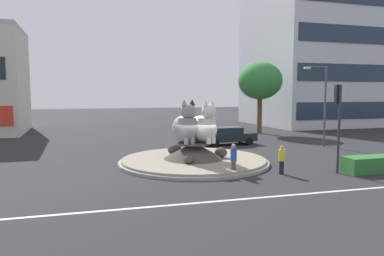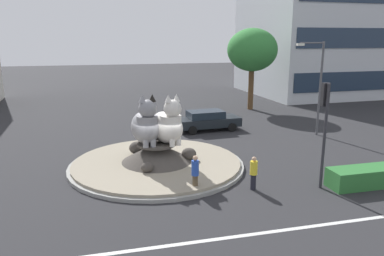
{
  "view_description": "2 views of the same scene",
  "coord_description": "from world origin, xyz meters",
  "px_view_note": "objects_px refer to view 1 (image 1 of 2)",
  "views": [
    {
      "loc": [
        -6.13,
        -21.84,
        4.5
      ],
      "look_at": [
        -0.23,
        -0.45,
        2.29
      ],
      "focal_mm": 34.05,
      "sensor_mm": 36.0,
      "label": 1
    },
    {
      "loc": [
        -2.86,
        -19.15,
        6.87
      ],
      "look_at": [
        1.52,
        -1.83,
        2.51
      ],
      "focal_mm": 34.89,
      "sensor_mm": 36.0,
      "label": 2
    }
  ],
  "objects_px": {
    "cat_statue_grey": "(185,127)",
    "office_tower": "(327,26)",
    "pedestrian_yellow_shirt": "(282,159)",
    "streetlight_arm": "(323,100)",
    "sedan_on_far_lane": "(227,135)",
    "traffic_light_mast": "(338,112)",
    "cat_statue_white": "(203,127)",
    "pedestrian_blue_shirt": "(234,159)",
    "broadleaf_tree_behind_island": "(260,81)"
  },
  "relations": [
    {
      "from": "cat_statue_grey",
      "to": "office_tower",
      "type": "distance_m",
      "value": 36.56
    },
    {
      "from": "cat_statue_grey",
      "to": "pedestrian_yellow_shirt",
      "type": "distance_m",
      "value": 6.27
    },
    {
      "from": "office_tower",
      "to": "streetlight_arm",
      "type": "xyz_separation_m",
      "value": [
        -13.68,
        -18.98,
        -9.69
      ]
    },
    {
      "from": "sedan_on_far_lane",
      "to": "traffic_light_mast",
      "type": "bearing_deg",
      "value": -84.58
    },
    {
      "from": "sedan_on_far_lane",
      "to": "cat_statue_white",
      "type": "bearing_deg",
      "value": -125.19
    },
    {
      "from": "office_tower",
      "to": "pedestrian_yellow_shirt",
      "type": "distance_m",
      "value": 37.1
    },
    {
      "from": "cat_statue_grey",
      "to": "sedan_on_far_lane",
      "type": "height_order",
      "value": "cat_statue_grey"
    },
    {
      "from": "cat_statue_white",
      "to": "sedan_on_far_lane",
      "type": "xyz_separation_m",
      "value": [
        4.4,
        7.28,
        -1.52
      ]
    },
    {
      "from": "pedestrian_blue_shirt",
      "to": "traffic_light_mast",
      "type": "bearing_deg",
      "value": 70.17
    },
    {
      "from": "cat_statue_white",
      "to": "broadleaf_tree_behind_island",
      "type": "distance_m",
      "value": 18.39
    },
    {
      "from": "cat_statue_white",
      "to": "streetlight_arm",
      "type": "distance_m",
      "value": 12.22
    },
    {
      "from": "office_tower",
      "to": "streetlight_arm",
      "type": "bearing_deg",
      "value": -127.42
    },
    {
      "from": "traffic_light_mast",
      "to": "pedestrian_blue_shirt",
      "type": "height_order",
      "value": "traffic_light_mast"
    },
    {
      "from": "cat_statue_grey",
      "to": "office_tower",
      "type": "relative_size",
      "value": 0.1
    },
    {
      "from": "office_tower",
      "to": "pedestrian_blue_shirt",
      "type": "relative_size",
      "value": 15.7
    },
    {
      "from": "cat_statue_white",
      "to": "pedestrian_blue_shirt",
      "type": "distance_m",
      "value": 3.99
    },
    {
      "from": "cat_statue_grey",
      "to": "office_tower",
      "type": "xyz_separation_m",
      "value": [
        26.22,
        22.87,
        11.23
      ]
    },
    {
      "from": "pedestrian_yellow_shirt",
      "to": "office_tower",
      "type": "bearing_deg",
      "value": 27.29
    },
    {
      "from": "office_tower",
      "to": "streetlight_arm",
      "type": "distance_m",
      "value": 25.32
    },
    {
      "from": "traffic_light_mast",
      "to": "sedan_on_far_lane",
      "type": "bearing_deg",
      "value": 11.47
    },
    {
      "from": "cat_statue_grey",
      "to": "sedan_on_far_lane",
      "type": "relative_size",
      "value": 0.57
    },
    {
      "from": "pedestrian_blue_shirt",
      "to": "pedestrian_yellow_shirt",
      "type": "height_order",
      "value": "pedestrian_blue_shirt"
    },
    {
      "from": "cat_statue_grey",
      "to": "traffic_light_mast",
      "type": "relative_size",
      "value": 0.57
    },
    {
      "from": "broadleaf_tree_behind_island",
      "to": "pedestrian_blue_shirt",
      "type": "xyz_separation_m",
      "value": [
        -10.31,
        -18.14,
        -4.74
      ]
    },
    {
      "from": "traffic_light_mast",
      "to": "sedan_on_far_lane",
      "type": "relative_size",
      "value": 1.01
    },
    {
      "from": "pedestrian_blue_shirt",
      "to": "sedan_on_far_lane",
      "type": "xyz_separation_m",
      "value": [
        3.84,
        10.97,
        -0.12
      ]
    },
    {
      "from": "traffic_light_mast",
      "to": "streetlight_arm",
      "type": "xyz_separation_m",
      "value": [
        5.05,
        8.62,
        0.45
      ]
    },
    {
      "from": "cat_statue_grey",
      "to": "cat_statue_white",
      "type": "height_order",
      "value": "cat_statue_grey"
    },
    {
      "from": "traffic_light_mast",
      "to": "pedestrian_yellow_shirt",
      "type": "bearing_deg",
      "value": 83.51
    },
    {
      "from": "office_tower",
      "to": "pedestrian_blue_shirt",
      "type": "bearing_deg",
      "value": -134.18
    },
    {
      "from": "office_tower",
      "to": "pedestrian_blue_shirt",
      "type": "xyz_separation_m",
      "value": [
        -24.54,
        -26.73,
        -12.65
      ]
    },
    {
      "from": "broadleaf_tree_behind_island",
      "to": "streetlight_arm",
      "type": "relative_size",
      "value": 1.17
    },
    {
      "from": "broadleaf_tree_behind_island",
      "to": "sedan_on_far_lane",
      "type": "distance_m",
      "value": 10.82
    },
    {
      "from": "streetlight_arm",
      "to": "traffic_light_mast",
      "type": "bearing_deg",
      "value": 54.53
    },
    {
      "from": "cat_statue_grey",
      "to": "office_tower",
      "type": "bearing_deg",
      "value": 125.82
    },
    {
      "from": "cat_statue_grey",
      "to": "cat_statue_white",
      "type": "xyz_separation_m",
      "value": [
        1.12,
        -0.17,
        -0.01
      ]
    },
    {
      "from": "cat_statue_white",
      "to": "streetlight_arm",
      "type": "relative_size",
      "value": 0.46
    },
    {
      "from": "streetlight_arm",
      "to": "office_tower",
      "type": "bearing_deg",
      "value": -130.91
    },
    {
      "from": "office_tower",
      "to": "broadleaf_tree_behind_island",
      "type": "bearing_deg",
      "value": -150.49
    },
    {
      "from": "broadleaf_tree_behind_island",
      "to": "streetlight_arm",
      "type": "xyz_separation_m",
      "value": [
        0.54,
        -10.38,
        -1.79
      ]
    },
    {
      "from": "pedestrian_yellow_shirt",
      "to": "sedan_on_far_lane",
      "type": "xyz_separation_m",
      "value": [
        1.17,
        11.37,
        -0.04
      ]
    },
    {
      "from": "traffic_light_mast",
      "to": "pedestrian_blue_shirt",
      "type": "xyz_separation_m",
      "value": [
        -5.81,
        0.86,
        -2.5
      ]
    },
    {
      "from": "office_tower",
      "to": "pedestrian_blue_shirt",
      "type": "distance_m",
      "value": 38.43
    },
    {
      "from": "cat_statue_grey",
      "to": "streetlight_arm",
      "type": "height_order",
      "value": "streetlight_arm"
    },
    {
      "from": "cat_statue_white",
      "to": "traffic_light_mast",
      "type": "height_order",
      "value": "traffic_light_mast"
    },
    {
      "from": "sedan_on_far_lane",
      "to": "office_tower",
      "type": "bearing_deg",
      "value": 33.22
    },
    {
      "from": "cat_statue_white",
      "to": "office_tower",
      "type": "bearing_deg",
      "value": 109.03
    },
    {
      "from": "pedestrian_blue_shirt",
      "to": "pedestrian_yellow_shirt",
      "type": "xyz_separation_m",
      "value": [
        2.67,
        -0.39,
        -0.09
      ]
    },
    {
      "from": "cat_statue_white",
      "to": "pedestrian_blue_shirt",
      "type": "height_order",
      "value": "cat_statue_white"
    },
    {
      "from": "cat_statue_grey",
      "to": "broadleaf_tree_behind_island",
      "type": "xyz_separation_m",
      "value": [
        11.99,
        14.27,
        3.33
      ]
    }
  ]
}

